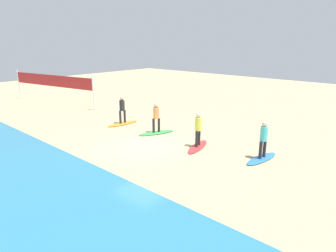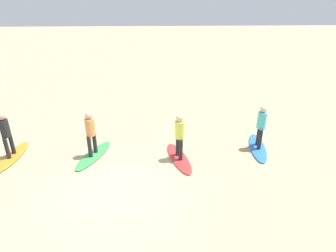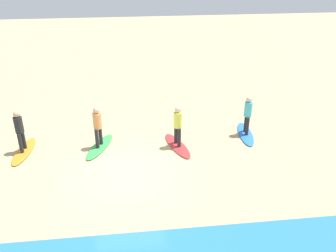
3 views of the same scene
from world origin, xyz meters
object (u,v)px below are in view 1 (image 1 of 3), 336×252
at_px(surfboard_blue, 262,159).
at_px(surfboard_orange, 123,123).
at_px(surfer_red, 198,127).
at_px(volleyball_net, 52,82).
at_px(surfer_blue, 264,137).
at_px(surfboard_red, 198,147).
at_px(surfboard_green, 156,133).
at_px(surfer_green, 156,116).
at_px(surfer_orange, 122,108).

xyz_separation_m(surfboard_blue, surfboard_orange, (8.91, 0.37, 0.00)).
bearing_deg(surfer_red, surfboard_blue, -167.84).
distance_m(surfer_red, volleyball_net, 14.90).
height_order(surfboard_blue, surfer_red, surfer_red).
xyz_separation_m(surfer_blue, surfer_red, (2.98, 0.64, 0.00)).
bearing_deg(surfboard_red, surfer_blue, 86.44).
bearing_deg(surfboard_blue, surfer_red, -71.17).
bearing_deg(surfboard_orange, volleyball_net, -84.62).
bearing_deg(surfer_blue, surfboard_green, 3.45).
xyz_separation_m(surfboard_blue, surfer_blue, (0.00, 0.00, 0.99)).
distance_m(surfer_green, surfboard_orange, 3.04).
height_order(surfboard_red, surfer_red, surfer_red).
xyz_separation_m(surfer_red, surfer_green, (3.05, -0.28, 0.00)).
bearing_deg(surfboard_green, surfer_blue, 115.60).
bearing_deg(surfer_red, surfer_green, -5.23).
relative_size(surfer_blue, surfboard_red, 0.78).
distance_m(surfboard_orange, volleyball_net, 9.11).
bearing_deg(surfboard_green, surfboard_orange, -67.66).
distance_m(surfboard_blue, surfboard_orange, 8.92).
height_order(surfboard_green, surfer_orange, surfer_orange).
relative_size(surfer_blue, surfboard_orange, 0.78).
relative_size(surfboard_green, surfer_orange, 1.28).
xyz_separation_m(surfer_green, volleyball_net, (11.82, -0.21, 0.75)).
relative_size(surfer_red, surfer_orange, 1.00).
relative_size(surfboard_blue, surfer_blue, 1.28).
distance_m(surfer_blue, surfboard_orange, 8.97).
bearing_deg(surfer_blue, surfer_orange, 2.39).
distance_m(surfer_red, surfer_orange, 5.93).
xyz_separation_m(surfer_red, surfboard_orange, (5.93, -0.27, -0.99)).
distance_m(surfboard_blue, surfer_red, 3.21).
height_order(surfer_blue, surfboard_green, surfer_blue).
relative_size(surfboard_red, surfer_green, 1.28).
bearing_deg(surfboard_blue, volleyball_net, -82.83).
bearing_deg(surfer_blue, volleyball_net, 0.50).
bearing_deg(surfboard_green, surfer_orange, -67.66).
distance_m(surfer_green, surfer_orange, 2.88).
relative_size(surfer_green, surfboard_orange, 0.78).
bearing_deg(surfboard_orange, surfboard_green, 96.95).
xyz_separation_m(surfboard_blue, volleyball_net, (17.85, 0.16, 1.74)).
height_order(surfer_blue, surfer_green, same).
xyz_separation_m(surfer_blue, surfboard_orange, (8.91, 0.37, -0.99)).
height_order(surfer_blue, surfer_red, same).
height_order(surfer_blue, surfboard_orange, surfer_blue).
height_order(surfboard_red, volleyball_net, volleyball_net).
height_order(surfer_green, surfer_orange, same).
distance_m(surfboard_red, surfer_orange, 6.02).
relative_size(surfboard_blue, surfer_red, 1.28).
bearing_deg(surfboard_green, surfboard_blue, 115.60).
bearing_deg(surfer_blue, surfer_red, 12.16).
xyz_separation_m(surfer_orange, volleyball_net, (8.94, -0.22, 0.75)).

